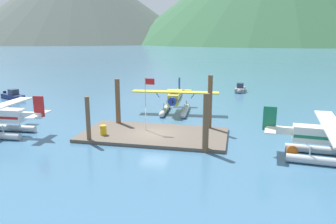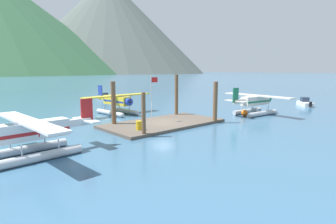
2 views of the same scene
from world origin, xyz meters
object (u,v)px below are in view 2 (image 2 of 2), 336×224
at_px(flagpole, 152,93).
at_px(seaplane_white_port_aft, 33,135).
at_px(seaplane_yellow_bow_centre, 117,103).
at_px(fuel_drum, 139,125).
at_px(boat_white_open_se, 305,103).
at_px(boat_grey_open_north, 104,98).
at_px(seaplane_cream_stbd_aft, 255,103).
at_px(mooring_buoy, 244,113).

relative_size(flagpole, seaplane_white_port_aft, 0.49).
bearing_deg(seaplane_yellow_bow_centre, fuel_drum, -111.71).
bearing_deg(flagpole, seaplane_yellow_bow_centre, 83.75).
bearing_deg(seaplane_yellow_bow_centre, seaplane_white_port_aft, -139.07).
distance_m(flagpole, boat_white_open_se, 30.15).
bearing_deg(fuel_drum, boat_white_open_se, -4.25).
bearing_deg(flagpole, boat_grey_open_north, 71.80).
relative_size(fuel_drum, seaplane_cream_stbd_aft, 0.08).
height_order(seaplane_yellow_bow_centre, boat_white_open_se, seaplane_yellow_bow_centre).
relative_size(flagpole, seaplane_cream_stbd_aft, 0.49).
height_order(flagpole, mooring_buoy, flagpole).
bearing_deg(seaplane_white_port_aft, flagpole, 14.41).
xyz_separation_m(seaplane_yellow_bow_centre, seaplane_cream_stbd_aft, (14.03, -12.98, 0.00)).
distance_m(fuel_drum, mooring_buoy, 16.27).
relative_size(seaplane_cream_stbd_aft, boat_white_open_se, 2.53).
bearing_deg(seaplane_yellow_bow_centre, boat_white_open_se, -25.78).
xyz_separation_m(seaplane_white_port_aft, boat_white_open_se, (43.09, -1.28, -1.09)).
height_order(mooring_buoy, boat_white_open_se, boat_white_open_se).
bearing_deg(fuel_drum, seaplane_cream_stbd_aft, -4.99).
relative_size(seaplane_white_port_aft, seaplane_yellow_bow_centre, 1.00).
height_order(flagpole, seaplane_white_port_aft, flagpole).
bearing_deg(seaplane_yellow_bow_centre, flagpole, -96.25).
distance_m(flagpole, fuel_drum, 5.06).
bearing_deg(boat_white_open_se, boat_grey_open_north, 123.50).
bearing_deg(seaplane_yellow_bow_centre, boat_grey_open_north, 66.17).
bearing_deg(boat_grey_open_north, boat_white_open_se, -56.50).
distance_m(mooring_buoy, seaplane_cream_stbd_aft, 2.61).
bearing_deg(flagpole, seaplane_cream_stbd_aft, -14.54).
xyz_separation_m(seaplane_white_port_aft, boat_grey_open_north, (22.26, 30.19, -1.09)).
relative_size(seaplane_white_port_aft, seaplane_cream_stbd_aft, 1.00).
height_order(seaplane_yellow_bow_centre, seaplane_cream_stbd_aft, same).
bearing_deg(mooring_buoy, boat_white_open_se, -3.45).
bearing_deg(mooring_buoy, seaplane_yellow_bow_centre, 132.38).
xyz_separation_m(seaplane_white_port_aft, seaplane_yellow_bow_centre, (14.47, 12.54, 0.00)).
relative_size(mooring_buoy, seaplane_white_port_aft, 0.08).
bearing_deg(mooring_buoy, fuel_drum, 174.91).
height_order(mooring_buoy, seaplane_yellow_bow_centre, seaplane_yellow_bow_centre).
xyz_separation_m(fuel_drum, seaplane_cream_stbd_aft, (18.55, -1.62, 0.84)).
distance_m(seaplane_white_port_aft, seaplane_cream_stbd_aft, 28.50).
bearing_deg(seaplane_cream_stbd_aft, boat_grey_open_north, 101.50).
relative_size(flagpole, boat_white_open_se, 1.25).
xyz_separation_m(boat_white_open_se, boat_grey_open_north, (-20.83, 31.47, 0.00)).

